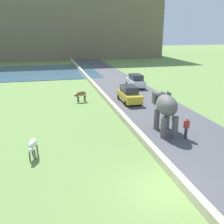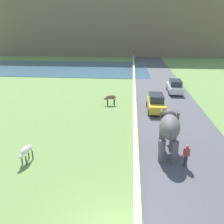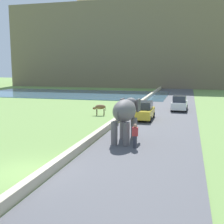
# 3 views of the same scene
# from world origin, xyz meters

# --- Properties ---
(road_surface) EXTENTS (7.00, 120.00, 0.06)m
(road_surface) POSITION_xyz_m (5.00, 20.00, 0.03)
(road_surface) COLOR #4C4C51
(road_surface) RESTS_ON ground
(barrier_wall) EXTENTS (0.40, 110.00, 0.51)m
(barrier_wall) POSITION_xyz_m (1.20, 18.00, 0.26)
(barrier_wall) COLOR beige
(barrier_wall) RESTS_ON ground
(lake) EXTENTS (36.00, 18.00, 0.08)m
(lake) POSITION_xyz_m (-14.00, 39.82, 0.04)
(lake) COLOR #426B84
(lake) RESTS_ON ground
(hill_distant) EXTENTS (64.00, 28.00, 20.69)m
(hill_distant) POSITION_xyz_m (-6.00, 71.27, 10.35)
(hill_distant) COLOR #75664C
(hill_distant) RESTS_ON ground
(elephant) EXTENTS (1.69, 3.54, 2.99)m
(elephant) POSITION_xyz_m (3.45, 7.06, 2.04)
(elephant) COLOR #605B5B
(elephant) RESTS_ON ground
(person_beside_elephant) EXTENTS (0.36, 0.22, 1.63)m
(person_beside_elephant) POSITION_xyz_m (4.40, 5.47, 0.87)
(person_beside_elephant) COLOR #33333D
(person_beside_elephant) RESTS_ON ground
(car_white) EXTENTS (1.88, 4.04, 1.80)m
(car_white) POSITION_xyz_m (6.57, 22.92, 0.90)
(car_white) COLOR white
(car_white) RESTS_ON ground
(car_yellow) EXTENTS (1.80, 4.00, 1.80)m
(car_yellow) POSITION_xyz_m (3.42, 15.85, 0.90)
(car_yellow) COLOR gold
(car_yellow) RESTS_ON ground
(cow_brown) EXTENTS (1.42, 0.71, 1.15)m
(cow_brown) POSITION_xyz_m (-1.57, 17.50, 0.84)
(cow_brown) COLOR brown
(cow_brown) RESTS_ON ground
(cow_white) EXTENTS (0.62, 1.42, 1.15)m
(cow_white) POSITION_xyz_m (-6.16, 5.21, 0.84)
(cow_white) COLOR silver
(cow_white) RESTS_ON ground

